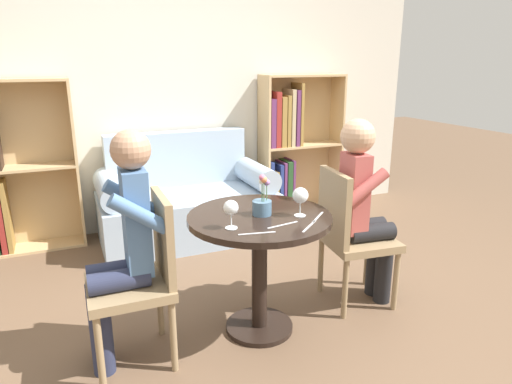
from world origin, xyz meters
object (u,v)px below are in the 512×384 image
at_px(wine_glass_left, 231,209).
at_px(wine_glass_right, 300,196).
at_px(person_right, 364,207).
at_px(flower_vase, 262,203).
at_px(bookshelf_left, 5,172).
at_px(person_left, 122,247).
at_px(couch, 186,203).
at_px(chair_left, 143,273).
at_px(chair_right, 349,232).
at_px(bookshelf_right, 289,147).

height_order(wine_glass_left, wine_glass_right, wine_glass_right).
bearing_deg(person_right, flower_vase, 100.60).
height_order(bookshelf_left, wine_glass_left, bookshelf_left).
distance_m(person_right, flower_vase, 0.74).
relative_size(person_left, flower_vase, 5.29).
bearing_deg(couch, wine_glass_left, -96.99).
bearing_deg(wine_glass_left, person_right, 10.71).
bearing_deg(person_right, chair_left, 98.36).
xyz_separation_m(person_right, wine_glass_left, (-0.96, -0.18, 0.17)).
bearing_deg(bookshelf_left, flower_vase, -53.03).
relative_size(wine_glass_left, wine_glass_right, 0.93).
distance_m(person_left, wine_glass_right, 0.97).
bearing_deg(chair_right, person_right, -94.46).
height_order(person_left, person_right, person_left).
height_order(chair_right, person_left, person_left).
height_order(wine_glass_left, flower_vase, flower_vase).
height_order(person_left, wine_glass_left, person_left).
bearing_deg(couch, person_right, -64.83).
height_order(wine_glass_right, flower_vase, flower_vase).
xyz_separation_m(chair_left, person_right, (1.40, 0.04, 0.16)).
relative_size(couch, wine_glass_right, 9.31).
height_order(chair_right, wine_glass_right, chair_right).
xyz_separation_m(couch, wine_glass_left, (-0.22, -1.77, 0.52)).
distance_m(person_right, wine_glass_left, 0.99).
height_order(bookshelf_right, person_right, bookshelf_right).
height_order(couch, bookshelf_left, bookshelf_left).
bearing_deg(flower_vase, person_right, 3.98).
relative_size(bookshelf_right, chair_right, 1.57).
relative_size(person_left, person_right, 1.02).
relative_size(bookshelf_right, chair_left, 1.57).
xyz_separation_m(person_right, flower_vase, (-0.73, -0.05, 0.13)).
bearing_deg(wine_glass_left, person_left, 165.02).
distance_m(chair_left, person_right, 1.41).
height_order(bookshelf_left, person_right, bookshelf_left).
relative_size(bookshelf_right, wine_glass_left, 9.40).
xyz_separation_m(bookshelf_right, person_left, (-1.92, -1.89, -0.04)).
distance_m(person_left, wine_glass_left, 0.58).
bearing_deg(bookshelf_right, wine_glass_left, -124.33).
xyz_separation_m(chair_right, wine_glass_left, (-0.87, -0.20, 0.33)).
bearing_deg(bookshelf_right, flower_vase, -121.30).
height_order(bookshelf_left, bookshelf_right, same).
xyz_separation_m(chair_left, flower_vase, (0.67, -0.01, 0.29)).
distance_m(couch, flower_vase, 1.70).
bearing_deg(bookshelf_right, wine_glass_right, -115.90).
bearing_deg(chair_right, wine_glass_left, 109.44).
relative_size(chair_left, person_right, 0.74).
bearing_deg(bookshelf_left, wine_glass_right, -51.07).
relative_size(person_right, flower_vase, 5.20).
relative_size(bookshelf_left, bookshelf_right, 1.00).
bearing_deg(wine_glass_right, wine_glass_left, -175.61).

